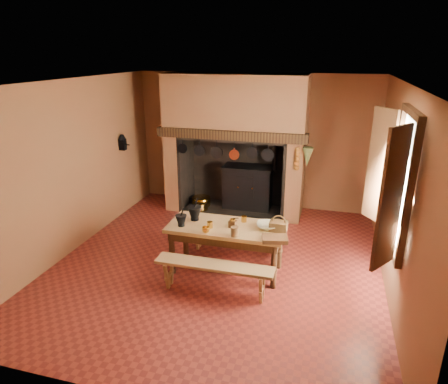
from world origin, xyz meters
name	(u,v)px	position (x,y,z in m)	size (l,w,h in m)	color
floor	(218,263)	(0.00, 0.00, 0.00)	(5.50, 5.50, 0.00)	maroon
ceiling	(217,82)	(0.00, 0.00, 2.80)	(5.50, 5.50, 0.00)	silver
back_wall	(254,141)	(0.00, 2.75, 1.40)	(5.00, 0.02, 2.80)	brown
wall_left	(72,167)	(-2.50, 0.00, 1.40)	(0.02, 5.50, 2.80)	brown
wall_right	(398,195)	(2.50, 0.00, 1.40)	(0.02, 5.50, 2.80)	brown
wall_front	(129,274)	(0.00, -2.75, 1.40)	(5.00, 0.02, 2.80)	brown
chimney_breast	(236,125)	(-0.30, 2.31, 1.81)	(2.95, 0.96, 2.80)	brown
iron_range	(248,187)	(-0.04, 2.45, 0.48)	(1.12, 0.55, 1.60)	black
hearth_pans	(200,203)	(-1.05, 2.22, 0.09)	(0.51, 0.62, 0.20)	gold
hanging_pans	(227,153)	(-0.34, 1.81, 1.36)	(1.92, 0.29, 0.27)	black
onion_string	(297,159)	(1.00, 1.79, 1.33)	(0.12, 0.10, 0.46)	#B47421
herb_bunch	(307,157)	(1.18, 1.79, 1.38)	(0.20, 0.20, 0.35)	#4C5528
window	(393,181)	(2.35, -0.40, 1.70)	(0.39, 1.75, 1.76)	white
wall_coffee_mill	(122,141)	(-2.42, 1.55, 1.52)	(0.23, 0.16, 0.31)	black
work_table	(226,233)	(0.18, -0.18, 0.63)	(1.73, 0.77, 0.75)	tan
bench_front	(214,271)	(0.18, -0.83, 0.35)	(1.65, 0.29, 0.46)	tan
bench_back	(235,235)	(0.18, 0.40, 0.34)	(1.59, 0.28, 0.45)	tan
mortar_large	(195,213)	(-0.35, -0.10, 0.87)	(0.22, 0.22, 0.37)	black
mortar_small	(181,220)	(-0.46, -0.37, 0.85)	(0.17, 0.17, 0.29)	black
coffee_grinder	(233,223)	(0.28, -0.21, 0.81)	(0.15, 0.12, 0.16)	#3C2213
brass_mug_a	(210,225)	(-0.04, -0.31, 0.80)	(0.08, 0.08, 0.09)	gold
brass_mug_b	(244,219)	(0.40, 0.03, 0.80)	(0.08, 0.08, 0.09)	gold
mixing_bowl	(268,226)	(0.79, -0.11, 0.79)	(0.33, 0.33, 0.08)	#BDB791
stoneware_crock	(235,231)	(0.38, -0.49, 0.82)	(0.11, 0.11, 0.14)	#50351D
glass_jar	(276,227)	(0.92, -0.18, 0.81)	(0.07, 0.07, 0.13)	beige
wicker_basket	(278,226)	(0.95, -0.15, 0.83)	(0.25, 0.18, 0.24)	#4C2F17
wooden_tray	(275,239)	(0.95, -0.49, 0.78)	(0.34, 0.25, 0.06)	#3C2213
brass_cup	(206,230)	(-0.04, -0.49, 0.79)	(0.11, 0.11, 0.09)	gold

